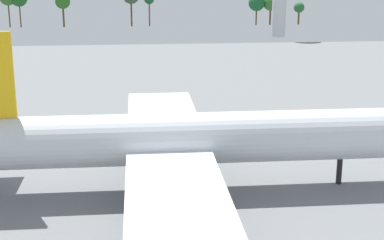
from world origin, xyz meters
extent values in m
plane|color=slate|center=(0.00, 0.00, 0.00)|extent=(258.44, 258.44, 0.00)
cylinder|color=silver|center=(0.00, 0.00, 6.63)|extent=(58.84, 6.31, 6.31)
cube|color=silver|center=(-2.94, -14.91, 5.69)|extent=(10.00, 26.03, 0.70)
cube|color=silver|center=(-2.94, 14.91, 5.69)|extent=(10.00, 26.03, 0.70)
cylinder|color=gray|center=(-1.94, -11.00, 4.01)|extent=(5.04, 2.65, 2.65)
cylinder|color=gray|center=(-1.94, -20.63, 4.01)|extent=(5.04, 2.65, 2.65)
cylinder|color=gray|center=(-1.94, 11.00, 4.01)|extent=(5.04, 2.65, 2.65)
cylinder|color=gray|center=(-1.94, 20.63, 4.01)|extent=(5.04, 2.65, 2.65)
cylinder|color=black|center=(18.83, 0.00, 1.74)|extent=(0.70, 0.70, 3.48)
cylinder|color=black|center=(-2.94, -3.47, 1.74)|extent=(0.70, 0.70, 3.48)
cylinder|color=black|center=(-2.94, 3.47, 1.74)|extent=(0.70, 0.70, 3.48)
cube|color=#333338|center=(-5.45, 32.17, 1.54)|extent=(1.67, 2.28, 2.09)
cube|color=#4C8C4C|center=(-3.64, 32.51, 1.16)|extent=(2.71, 2.47, 1.33)
cylinder|color=black|center=(-5.61, 33.29, 0.50)|extent=(1.03, 0.45, 0.99)
cylinder|color=black|center=(-5.20, 31.07, 0.50)|extent=(1.03, 0.45, 0.99)
cylinder|color=black|center=(-3.36, 33.70, 0.50)|extent=(1.03, 0.45, 0.99)
cylinder|color=black|center=(-2.96, 31.48, 0.50)|extent=(1.03, 0.45, 0.99)
cylinder|color=#51381E|center=(-59.26, 184.85, 5.23)|extent=(0.53, 0.53, 10.46)
cylinder|color=#51381E|center=(-54.74, 184.85, 4.96)|extent=(0.52, 0.52, 9.93)
cylinder|color=#51381E|center=(-36.91, 184.85, 4.37)|extent=(0.78, 0.78, 8.75)
sphere|color=#2D6B20|center=(-36.91, 184.85, 10.63)|extent=(6.27, 6.27, 6.27)
cylinder|color=#51381E|center=(-8.30, 184.85, 5.42)|extent=(0.72, 0.72, 10.84)
cylinder|color=#51381E|center=(-0.65, 184.85, 5.03)|extent=(0.54, 0.54, 10.06)
cylinder|color=#51381E|center=(45.80, 184.85, 3.67)|extent=(0.62, 0.62, 7.34)
sphere|color=#1A5F2E|center=(45.80, 184.85, 9.47)|extent=(7.07, 7.07, 7.07)
cylinder|color=#51381E|center=(51.97, 184.85, 3.70)|extent=(0.77, 0.77, 7.41)
sphere|color=#366F2C|center=(51.97, 184.85, 9.39)|extent=(6.60, 6.60, 6.60)
cylinder|color=#51381E|center=(64.70, 184.85, 3.00)|extent=(0.76, 0.76, 6.01)
sphere|color=#276432|center=(64.70, 184.85, 7.40)|extent=(4.62, 4.62, 4.62)
camera|label=1|loc=(-6.44, -67.44, 27.69)|focal=54.44mm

